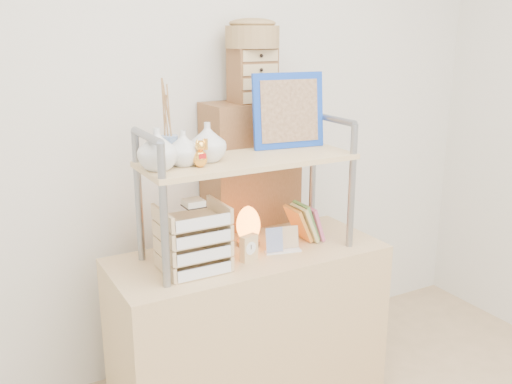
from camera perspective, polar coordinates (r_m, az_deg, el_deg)
room_shell at (r=1.64m, az=13.09°, el=15.91°), size 3.42×3.41×2.61m
desk at (r=2.66m, az=-0.71°, el=-13.58°), size 1.20×0.50×0.75m
cabinet at (r=2.92m, az=-0.52°, el=-4.28°), size 0.45×0.25×1.35m
hutch at (r=2.33m, az=-2.78°, el=3.70°), size 0.92×0.34×0.75m
letter_tray at (r=2.29m, az=-6.19°, el=-5.01°), size 0.24×0.23×0.30m
salt_lamp at (r=2.54m, az=-0.80°, el=-3.38°), size 0.12×0.11×0.18m
desk_clock at (r=2.39m, az=-0.71°, el=-5.62°), size 0.08×0.05×0.11m
postcard_stand at (r=2.49m, az=2.65°, el=-5.26°), size 0.17×0.08×0.11m
drawer_chest at (r=2.72m, az=-0.34°, el=11.57°), size 0.20×0.16×0.25m
woven_basket at (r=2.72m, az=-0.37°, el=15.25°), size 0.25×0.25×0.10m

